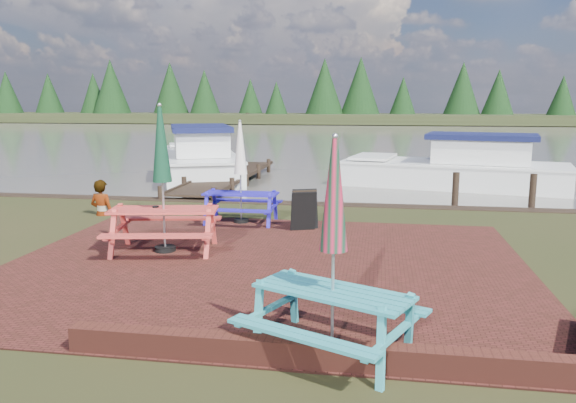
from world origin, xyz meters
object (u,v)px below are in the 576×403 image
Objects in this scene: picnic_table_teal at (333,280)px; picnic_table_red at (163,202)px; person at (100,180)px; boat_near at (458,170)px; picnic_table_blue at (241,188)px; chalkboard at (304,210)px; boat_jetty at (200,161)px; jetty at (227,177)px.

picnic_table_red is at bearing 157.06° from picnic_table_teal.
picnic_table_teal is at bearing -57.80° from picnic_table_red.
picnic_table_teal is at bearing 142.63° from person.
picnic_table_blue is at bearing 154.95° from boat_near.
chalkboard is 10.75m from boat_jetty.
picnic_table_red is at bearing 142.89° from person.
picnic_table_teal reaches higher than picnic_table_blue.
picnic_table_teal is at bearing 179.32° from boat_near.
picnic_table_red reaches higher than jetty.
boat_jetty is 1.03× the size of boat_near.
boat_near is (4.35, 8.30, -0.04)m from chalkboard.
jetty is (-4.94, 13.48, -0.75)m from picnic_table_teal.
jetty is 1.09× the size of boat_jetty.
picnic_table_red is at bearing -106.14° from picnic_table_blue.
picnic_table_teal is 0.89× the size of picnic_table_red.
jetty is (-3.82, 7.48, -0.34)m from chalkboard.
picnic_table_teal is 16.63m from boat_jetty.
picnic_table_teal is 6.12m from chalkboard.
boat_near is (6.71, 10.52, -0.54)m from picnic_table_red.
picnic_table_teal reaches higher than boat_jetty.
picnic_table_teal is at bearing -99.61° from chalkboard.
chalkboard is at bearing -17.37° from picnic_table_blue.
boat_jetty is at bearing 100.06° from chalkboard.
picnic_table_blue is 0.28× the size of boat_jetty.
picnic_table_blue is (0.81, 2.71, -0.13)m from picnic_table_red.
picnic_table_blue is 3.68m from person.
picnic_table_teal is 7.03m from picnic_table_blue.
chalkboard is 9.37m from boat_near.
picnic_table_blue is at bearing -87.95° from boat_jetty.
chalkboard is (1.55, -0.50, -0.37)m from picnic_table_blue.
boat_near is at bearing -132.17° from person.
chalkboard is at bearing -62.93° from jetty.
boat_near is (8.17, 0.83, 0.31)m from jetty.
boat_jetty reaches higher than person.
jetty is at bearing 108.44° from picnic_table_blue.
chalkboard is 0.11× the size of boat_jetty.
picnic_table_red is 0.33× the size of boat_jetty.
picnic_table_blue is 1.67m from chalkboard.
picnic_table_red reaches higher than person.
boat_near is at bearing 42.22° from chalkboard.
chalkboard is 0.50× the size of person.
picnic_table_teal reaches higher than person.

